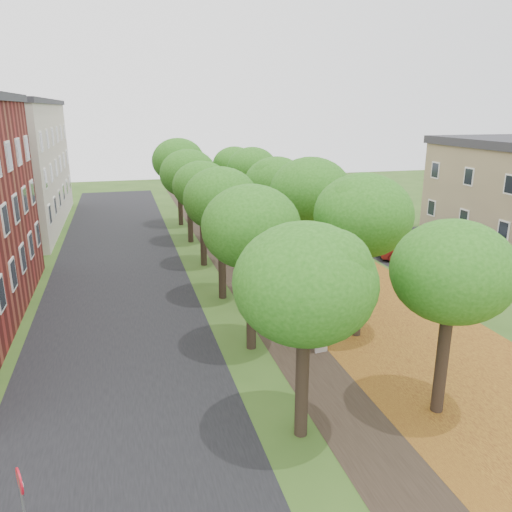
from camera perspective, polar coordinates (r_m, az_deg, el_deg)
ground at (r=17.17m, az=12.38°, el=-18.09°), size 120.00×120.00×0.00m
street_asphalt at (r=29.03m, az=-15.35°, el=-3.52°), size 8.00×70.00×0.01m
footpath at (r=29.85m, az=-0.83°, el=-2.35°), size 3.20×70.00×0.01m
leaf_verge at (r=31.40m, az=8.04°, el=-1.55°), size 7.50×70.00×0.01m
parking_lot at (r=36.30m, az=19.86°, el=0.09°), size 9.00×16.00×0.01m
tree_row_west at (r=28.17m, az=-5.25°, el=7.08°), size 3.99×33.99×6.80m
tree_row_east at (r=29.37m, az=4.09°, el=7.49°), size 3.99×33.99×6.80m
bench at (r=21.57m, az=6.15°, el=-8.71°), size 0.80×2.04×0.94m
street_sign at (r=12.99m, az=-25.22°, el=-23.27°), size 0.25×0.56×2.25m
car_silver at (r=30.23m, az=22.39°, el=-2.03°), size 4.30×2.59×1.37m
car_red at (r=34.28m, az=17.11°, el=0.47°), size 3.93×2.54×1.22m
car_grey at (r=36.27m, az=15.11°, el=1.52°), size 4.57×2.46×1.26m
car_white at (r=37.27m, az=14.79°, el=2.05°), size 5.53×4.11×1.40m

